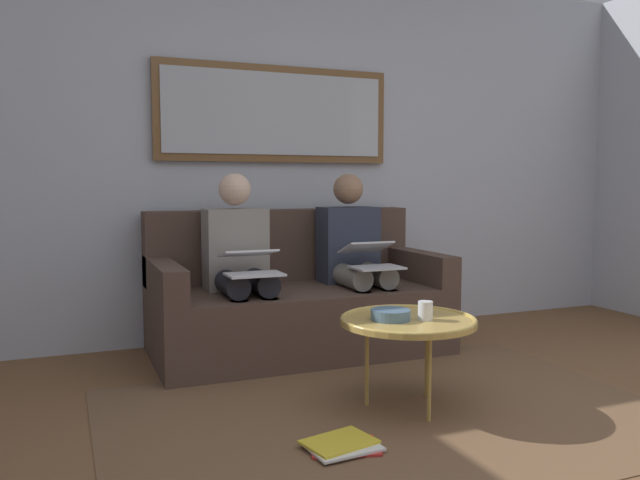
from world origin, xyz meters
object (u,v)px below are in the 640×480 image
(coffee_table, at_px, (408,321))
(laptop_white, at_px, (251,262))
(person_left, at_px, (354,255))
(laptop_silver, at_px, (371,256))
(bowl, at_px, (391,315))
(cup, at_px, (425,311))
(person_right, at_px, (240,260))
(couch, at_px, (296,302))
(magazine_stack, at_px, (342,445))
(framed_mirror, at_px, (275,114))

(coffee_table, height_order, laptop_white, laptop_white)
(person_left, relative_size, laptop_silver, 3.11)
(bowl, xyz_separation_m, laptop_white, (0.42, -0.89, 0.17))
(person_left, bearing_deg, cup, 80.55)
(person_right, bearing_deg, cup, 115.41)
(laptop_white, bearing_deg, person_right, -90.00)
(couch, distance_m, magazine_stack, 1.61)
(cup, bearing_deg, person_right, -64.59)
(laptop_white, relative_size, magazine_stack, 0.98)
(couch, xyz_separation_m, cup, (-0.19, 1.27, 0.17))
(coffee_table, distance_m, person_left, 1.19)
(framed_mirror, height_order, laptop_silver, framed_mirror)
(coffee_table, bearing_deg, cup, 137.45)
(framed_mirror, xyz_separation_m, coffee_table, (-0.13, 1.61, -1.13))
(person_left, height_order, laptop_white, person_left)
(couch, bearing_deg, cup, 98.31)
(coffee_table, distance_m, laptop_silver, 0.97)
(framed_mirror, xyz_separation_m, person_left, (-0.39, 0.46, -0.94))
(magazine_stack, bearing_deg, person_left, -116.94)
(couch, bearing_deg, coffee_table, 95.88)
(couch, xyz_separation_m, bowl, (-0.04, 1.21, 0.15))
(cup, xyz_separation_m, laptop_silver, (-0.20, -0.97, 0.15))
(person_left, height_order, person_right, same)
(magazine_stack, bearing_deg, cup, -153.95)
(couch, distance_m, cup, 1.30)
(bowl, distance_m, laptop_silver, 0.98)
(cup, distance_m, bowl, 0.16)
(bowl, distance_m, magazine_stack, 0.68)
(framed_mirror, bearing_deg, bowl, 91.34)
(couch, distance_m, person_left, 0.49)
(couch, height_order, laptop_silver, couch)
(bowl, bearing_deg, person_right, -69.57)
(coffee_table, height_order, person_right, person_right)
(cup, height_order, bowl, cup)
(magazine_stack, bearing_deg, couch, -103.22)
(laptop_white, bearing_deg, laptop_silver, -179.03)
(couch, relative_size, bowl, 9.76)
(laptop_white, bearing_deg, magazine_stack, 91.15)
(framed_mirror, xyz_separation_m, person_right, (0.39, 0.46, -0.94))
(framed_mirror, relative_size, person_right, 1.45)
(bowl, bearing_deg, coffee_table, 172.50)
(coffee_table, relative_size, person_right, 0.57)
(framed_mirror, distance_m, magazine_stack, 2.49)
(coffee_table, xyz_separation_m, person_right, (0.51, -1.15, 0.19))
(bowl, bearing_deg, magazine_stack, 40.00)
(couch, xyz_separation_m, person_left, (-0.39, 0.07, 0.30))
(framed_mirror, relative_size, cup, 18.39)
(couch, xyz_separation_m, framed_mirror, (0.00, -0.39, 1.24))
(laptop_silver, height_order, laptop_white, laptop_silver)
(cup, height_order, laptop_white, laptop_white)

